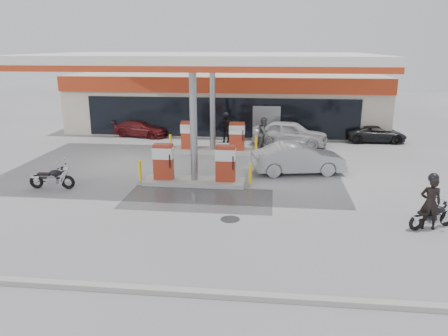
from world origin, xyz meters
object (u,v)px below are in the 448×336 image
object	(u,v)px
pump_island_far	(213,140)
attendant	(264,134)
biker_main	(430,203)
sedan_white	(290,133)
hatchback_silver	(299,159)
parked_car_right	(376,134)
biker_walking	(226,128)
main_motorcycle	(433,216)
parked_motorcycle	(53,178)
pump_island_near	(194,168)
parked_car_left	(141,128)

from	to	relation	value
pump_island_far	attendant	bearing A→B (deg)	18.85
biker_main	sedan_white	xyz separation A→B (m)	(-4.22, 12.26, -0.15)
biker_main	hatchback_silver	world-z (taller)	biker_main
parked_car_right	sedan_white	bearing A→B (deg)	105.84
biker_main	biker_walking	size ratio (longest dim) A/B	1.02
hatchback_silver	parked_car_right	world-z (taller)	hatchback_silver
main_motorcycle	sedan_white	bearing A→B (deg)	86.06
sedan_white	parked_motorcycle	bearing A→B (deg)	144.01
main_motorcycle	attendant	distance (m)	12.51
pump_island_far	main_motorcycle	bearing A→B (deg)	-48.30
biker_main	sedan_white	distance (m)	12.97
biker_main	sedan_white	bearing A→B (deg)	-65.41
biker_main	parked_motorcycle	bearing A→B (deg)	-4.69
main_motorcycle	sedan_white	distance (m)	12.95
pump_island_far	parked_motorcycle	world-z (taller)	pump_island_far
parked_car_right	biker_walking	distance (m)	9.62
pump_island_near	sedan_white	bearing A→B (deg)	61.26
biker_main	parked_car_left	world-z (taller)	biker_main
parked_car_left	main_motorcycle	bearing A→B (deg)	-121.67
pump_island_near	pump_island_far	xyz separation A→B (m)	(0.00, 6.00, 0.00)
pump_island_far	biker_main	distance (m)	13.32
parked_car_left	biker_walking	distance (m)	6.07
sedan_white	pump_island_near	bearing A→B (deg)	162.70
sedan_white	hatchback_silver	size ratio (longest dim) A/B	1.04
parked_motorcycle	parked_car_left	distance (m)	11.41
sedan_white	biker_main	bearing A→B (deg)	-149.55
biker_main	parked_car_left	distance (m)	19.99
sedan_white	attendant	xyz separation A→B (m)	(-1.57, -1.20, 0.19)
sedan_white	parked_car_right	world-z (taller)	sedan_white
hatchback_silver	biker_walking	size ratio (longest dim) A/B	2.42
parked_car_right	parked_car_left	bearing A→B (deg)	87.73
biker_walking	attendant	bearing A→B (deg)	-37.59
parked_motorcycle	sedan_white	xyz separation A→B (m)	(10.45, 9.60, 0.32)
attendant	biker_walking	distance (m)	3.06
sedan_white	hatchback_silver	distance (m)	6.00
main_motorcycle	attendant	size ratio (longest dim) A/B	0.89
pump_island_near	main_motorcycle	xyz separation A→B (m)	(8.89, -3.98, -0.29)
pump_island_far	pump_island_near	bearing A→B (deg)	-90.00
sedan_white	main_motorcycle	bearing A→B (deg)	-148.71
parked_motorcycle	biker_walking	distance (m)	12.07
hatchback_silver	parked_car_right	size ratio (longest dim) A/B	1.16
parked_motorcycle	main_motorcycle	bearing A→B (deg)	-12.67
hatchback_silver	biker_walking	world-z (taller)	biker_walking
parked_motorcycle	sedan_white	world-z (taller)	sedan_white
biker_main	parked_car_left	size ratio (longest dim) A/B	0.48
parked_car_left	parked_car_right	distance (m)	15.49
attendant	biker_walking	bearing A→B (deg)	73.86
pump_island_far	parked_car_right	world-z (taller)	pump_island_far
parked_motorcycle	attendant	size ratio (longest dim) A/B	1.04
main_motorcycle	hatchback_silver	world-z (taller)	hatchback_silver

